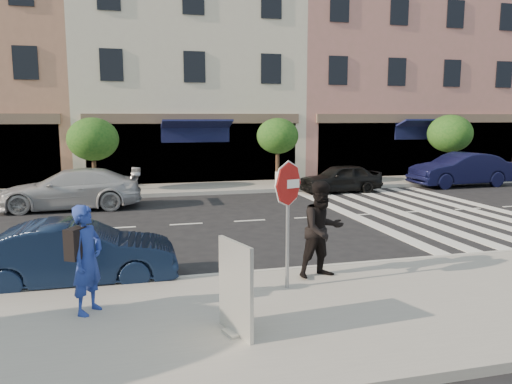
# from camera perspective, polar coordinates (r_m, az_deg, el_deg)

# --- Properties ---
(ground) EXTENTS (120.00, 120.00, 0.00)m
(ground) POSITION_cam_1_polar(r_m,az_deg,el_deg) (12.01, 3.93, -7.12)
(ground) COLOR black
(ground) RESTS_ON ground
(sidewalk_near) EXTENTS (60.00, 4.50, 0.15)m
(sidewalk_near) POSITION_cam_1_polar(r_m,az_deg,el_deg) (8.70, 12.03, -13.03)
(sidewalk_near) COLOR gray
(sidewalk_near) RESTS_ON ground
(sidewalk_far) EXTENTS (60.00, 3.00, 0.15)m
(sidewalk_far) POSITION_cam_1_polar(r_m,az_deg,el_deg) (22.48, -5.03, 0.48)
(sidewalk_far) COLOR gray
(sidewalk_far) RESTS_ON ground
(building_centre) EXTENTS (11.00, 9.00, 11.00)m
(building_centre) POSITION_cam_1_polar(r_m,az_deg,el_deg) (28.22, -8.32, 13.12)
(building_centre) COLOR beige
(building_centre) RESTS_ON ground
(building_east_mid) EXTENTS (13.00, 9.00, 13.00)m
(building_east_mid) POSITION_cam_1_polar(r_m,az_deg,el_deg) (31.98, 14.26, 14.22)
(building_east_mid) COLOR #BB756F
(building_east_mid) RESTS_ON ground
(street_tree_wb) EXTENTS (2.10, 2.10, 3.06)m
(street_tree_wb) POSITION_cam_1_polar(r_m,az_deg,el_deg) (21.80, -18.15, 5.73)
(street_tree_wb) COLOR #473323
(street_tree_wb) RESTS_ON sidewalk_far
(street_tree_c) EXTENTS (1.90, 1.90, 3.04)m
(street_tree_c) POSITION_cam_1_polar(r_m,az_deg,el_deg) (22.77, 2.49, 6.38)
(street_tree_c) COLOR #473323
(street_tree_c) RESTS_ON sidewalk_far
(street_tree_ea) EXTENTS (2.20, 2.20, 3.19)m
(street_tree_ea) POSITION_cam_1_polar(r_m,az_deg,el_deg) (26.84, 21.29, 6.22)
(street_tree_ea) COLOR #473323
(street_tree_ea) RESTS_ON sidewalk_far
(stop_sign) EXTENTS (0.80, 0.26, 2.34)m
(stop_sign) POSITION_cam_1_polar(r_m,az_deg,el_deg) (8.89, 3.70, -0.42)
(stop_sign) COLOR gray
(stop_sign) RESTS_ON sidewalk_near
(photographer) EXTENTS (0.70, 0.76, 1.75)m
(photographer) POSITION_cam_1_polar(r_m,az_deg,el_deg) (8.38, -18.73, -7.31)
(photographer) COLOR navy
(photographer) RESTS_ON sidewalk_near
(walker) EXTENTS (1.04, 0.88, 1.89)m
(walker) POSITION_cam_1_polar(r_m,az_deg,el_deg) (9.74, 7.59, -4.28)
(walker) COLOR black
(walker) RESTS_ON sidewalk_near
(poster_board) EXTENTS (0.39, 0.87, 1.36)m
(poster_board) POSITION_cam_1_polar(r_m,az_deg,el_deg) (7.27, -2.31, -11.05)
(poster_board) COLOR beige
(poster_board) RESTS_ON sidewalk_near
(car_near_mid) EXTENTS (3.83, 1.39, 1.26)m
(car_near_mid) POSITION_cam_1_polar(r_m,az_deg,el_deg) (10.34, -19.83, -6.63)
(car_near_mid) COLOR black
(car_near_mid) RESTS_ON ground
(car_far_left) EXTENTS (4.93, 2.12, 1.42)m
(car_far_left) POSITION_cam_1_polar(r_m,az_deg,el_deg) (18.82, -20.43, 0.31)
(car_far_left) COLOR #A9AAAF
(car_far_left) RESTS_ON ground
(car_far_mid) EXTENTS (3.67, 1.62, 1.23)m
(car_far_mid) POSITION_cam_1_polar(r_m,az_deg,el_deg) (21.84, 9.60, 1.57)
(car_far_mid) COLOR black
(car_far_mid) RESTS_ON ground
(car_far_right) EXTENTS (4.83, 1.82, 1.58)m
(car_far_right) POSITION_cam_1_polar(r_m,az_deg,el_deg) (25.25, 22.31, 2.39)
(car_far_right) COLOR black
(car_far_right) RESTS_ON ground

